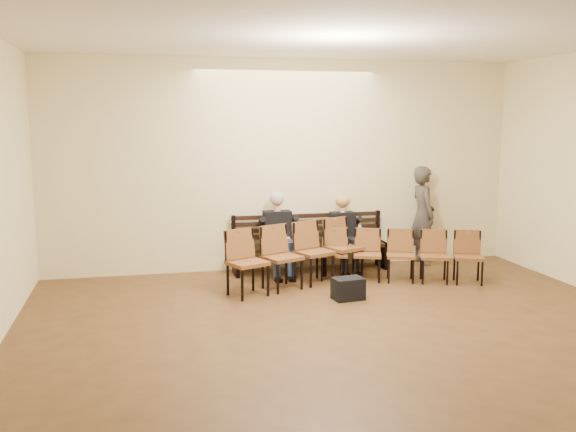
% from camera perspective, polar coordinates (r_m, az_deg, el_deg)
% --- Properties ---
extents(ground, '(10.00, 10.00, 0.00)m').
position_cam_1_polar(ground, '(6.49, 10.04, -14.41)').
color(ground, brown).
rests_on(ground, ground).
extents(room_walls, '(8.02, 10.01, 3.51)m').
position_cam_1_polar(room_walls, '(6.70, 7.95, 8.65)').
color(room_walls, beige).
rests_on(room_walls, ground).
extents(bench, '(2.60, 0.90, 0.45)m').
position_cam_1_polar(bench, '(10.74, 2.01, -3.70)').
color(bench, black).
rests_on(bench, ground).
extents(seated_man, '(0.55, 0.76, 1.33)m').
position_cam_1_polar(seated_man, '(10.41, -0.85, -1.64)').
color(seated_man, black).
rests_on(seated_man, ground).
extents(seated_woman, '(0.50, 0.69, 1.16)m').
position_cam_1_polar(seated_woman, '(10.71, 5.02, -1.84)').
color(seated_woman, black).
rests_on(seated_woman, ground).
extents(laptop, '(0.37, 0.31, 0.25)m').
position_cam_1_polar(laptop, '(10.28, -0.66, -2.26)').
color(laptop, silver).
rests_on(laptop, bench).
extents(water_bottle, '(0.09, 0.09, 0.25)m').
position_cam_1_polar(water_bottle, '(10.49, 6.37, -2.12)').
color(water_bottle, silver).
rests_on(water_bottle, bench).
extents(bag, '(0.45, 0.34, 0.31)m').
position_cam_1_polar(bag, '(9.12, 5.36, -6.45)').
color(bag, black).
rests_on(bag, ground).
extents(passerby, '(0.48, 0.72, 1.97)m').
position_cam_1_polar(passerby, '(11.40, 11.91, 0.72)').
color(passerby, '#39342E').
rests_on(passerby, ground).
extents(chair_row_front, '(2.34, 1.39, 0.96)m').
position_cam_1_polar(chair_row_front, '(9.72, 0.94, -3.50)').
color(chair_row_front, brown).
rests_on(chair_row_front, ground).
extents(chair_row_back, '(2.49, 1.26, 0.81)m').
position_cam_1_polar(chair_row_back, '(10.17, 9.99, -3.50)').
color(chair_row_back, brown).
rests_on(chair_row_back, ground).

